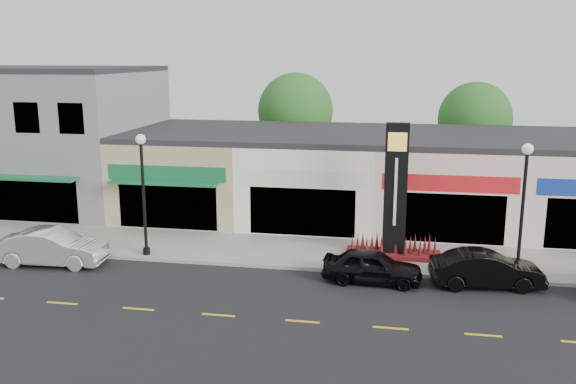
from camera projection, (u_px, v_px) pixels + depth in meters
name	position (u px, v px, depth m)	size (l,w,h in m)	color
ground	(314.00, 289.00, 23.85)	(120.00, 120.00, 0.00)	black
sidewalk	(327.00, 253.00, 28.02)	(52.00, 4.30, 0.15)	gray
curb	(321.00, 269.00, 25.85)	(52.00, 0.20, 0.15)	gray
building_grey_2story	(47.00, 136.00, 37.06)	(12.00, 10.95, 8.30)	slate
shop_beige	(198.00, 170.00, 35.80)	(7.00, 10.85, 4.80)	tan
shop_cream	(316.00, 174.00, 34.60)	(7.00, 10.01, 4.80)	silver
shop_pink_w	(442.00, 178.00, 33.40)	(7.00, 10.01, 4.80)	beige
tree_rear_west	(295.00, 111.00, 42.12)	(5.20, 5.20, 7.83)	#382619
tree_rear_mid	(475.00, 119.00, 40.14)	(4.80, 4.80, 7.29)	#382619
lamp_west_near	(143.00, 183.00, 26.87)	(0.44, 0.44, 5.47)	black
lamp_east_near	(523.00, 197.00, 24.12)	(0.44, 0.44, 5.47)	black
pylon_sign	(395.00, 210.00, 26.87)	(4.20, 1.30, 6.00)	#500D16
car_white_van	(52.00, 247.00, 26.54)	(4.75, 1.66, 1.57)	white
car_black_sedan	(372.00, 266.00, 24.47)	(3.97, 1.60, 1.35)	black
car_black_conv	(487.00, 269.00, 24.00)	(4.34, 1.52, 1.43)	black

